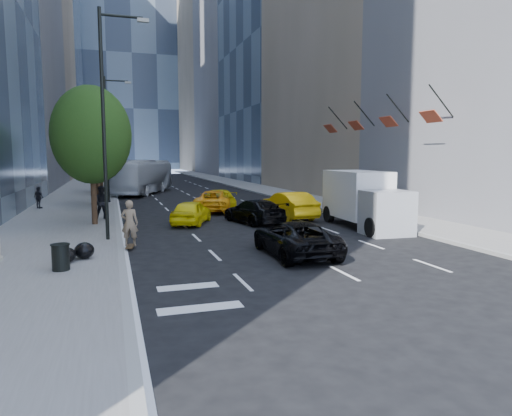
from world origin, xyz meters
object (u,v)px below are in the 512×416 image
object	(u,v)px
box_truck	(364,199)
skateboarder	(130,226)
black_sedan_lincoln	(295,238)
city_bus	(143,177)
trash_can	(61,258)
black_sedan_mercedes	(254,211)

from	to	relation	value
box_truck	skateboarder	bearing A→B (deg)	-167.27
black_sedan_lincoln	city_bus	distance (m)	31.51
skateboarder	city_bus	world-z (taller)	city_bus
skateboarder	box_truck	distance (m)	12.46
trash_can	skateboarder	bearing A→B (deg)	56.94
city_bus	black_sedan_mercedes	bearing A→B (deg)	-57.29
black_sedan_lincoln	city_bus	bearing A→B (deg)	-82.87
skateboarder	city_bus	bearing A→B (deg)	-84.16
city_bus	skateboarder	bearing A→B (deg)	-73.86
black_sedan_lincoln	trash_can	distance (m)	8.44
black_sedan_lincoln	trash_can	bearing A→B (deg)	3.07
black_sedan_mercedes	city_bus	size ratio (longest dim) A/B	0.39
black_sedan_lincoln	black_sedan_mercedes	bearing A→B (deg)	-96.33
black_sedan_mercedes	box_truck	bearing A→B (deg)	134.63
skateboarder	trash_can	size ratio (longest dim) A/B	2.31
skateboarder	black_sedan_mercedes	bearing A→B (deg)	-132.31
city_bus	trash_can	size ratio (longest dim) A/B	14.73
skateboarder	city_bus	xyz separation A→B (m)	(2.40, 28.08, 0.75)
skateboarder	black_sedan_mercedes	size ratio (longest dim) A/B	0.41
city_bus	trash_can	distance (m)	32.04
skateboarder	black_sedan_lincoln	distance (m)	6.89
black_sedan_lincoln	city_bus	world-z (taller)	city_bus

